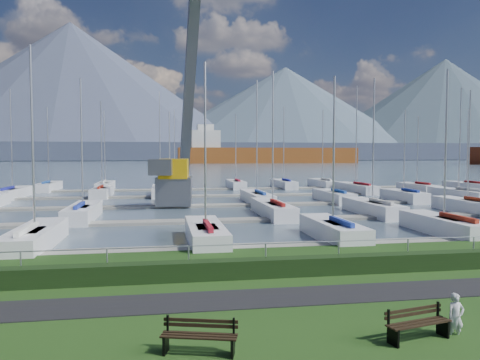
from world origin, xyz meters
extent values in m
cube|color=black|center=(0.00, -3.00, 0.01)|extent=(160.00, 2.00, 0.04)
cube|color=#485969|center=(0.00, 260.00, -0.40)|extent=(800.00, 540.00, 0.20)
cube|color=black|center=(0.00, -0.40, 0.35)|extent=(80.00, 0.70, 0.70)
cylinder|color=#9CA0A5|center=(0.00, 0.00, 1.20)|extent=(80.00, 0.04, 0.04)
cube|color=#424A61|center=(0.00, 330.00, 6.00)|extent=(900.00, 80.00, 12.00)
cone|color=#424A61|center=(-80.00, 400.00, 57.50)|extent=(340.00, 340.00, 115.00)
cone|color=#495A6C|center=(110.00, 410.00, 42.50)|extent=(300.00, 300.00, 85.00)
cone|color=#3C4B58|center=(280.00, 420.00, 50.00)|extent=(320.00, 320.00, 100.00)
cube|color=slate|center=(0.00, 6.00, -0.22)|extent=(90.00, 1.60, 0.25)
cube|color=slate|center=(0.00, 16.00, -0.22)|extent=(90.00, 1.60, 0.25)
cube|color=gray|center=(0.00, 26.00, -0.22)|extent=(90.00, 1.60, 0.25)
cube|color=slate|center=(0.00, 36.00, -0.22)|extent=(90.00, 1.60, 0.25)
cube|color=gray|center=(0.00, 46.00, -0.22)|extent=(90.00, 1.60, 0.25)
cube|color=black|center=(-4.92, -6.68, 0.23)|extent=(0.17, 0.40, 0.45)
cube|color=black|center=(-4.87, -6.51, 0.65)|extent=(0.06, 0.06, 0.40)
cube|color=black|center=(-3.38, -7.12, 0.23)|extent=(0.17, 0.40, 0.45)
cube|color=black|center=(-3.33, -6.95, 0.65)|extent=(0.06, 0.06, 0.40)
cube|color=black|center=(-4.19, -7.05, 0.45)|extent=(1.76, 0.59, 0.04)
cube|color=black|center=(-4.15, -6.90, 0.45)|extent=(1.76, 0.59, 0.04)
cube|color=black|center=(-4.11, -6.76, 0.45)|extent=(1.76, 0.59, 0.04)
cube|color=black|center=(-4.10, -6.71, 0.62)|extent=(1.74, 0.53, 0.08)
cube|color=black|center=(-4.10, -6.71, 0.74)|extent=(1.74, 0.53, 0.08)
cube|color=black|center=(0.60, -7.18, 0.23)|extent=(0.15, 0.40, 0.45)
cube|color=black|center=(0.56, -7.00, 0.65)|extent=(0.06, 0.06, 0.40)
cube|color=black|center=(2.16, -6.83, 0.23)|extent=(0.15, 0.40, 0.45)
cube|color=black|center=(2.12, -6.65, 0.65)|extent=(0.06, 0.06, 0.40)
cube|color=black|center=(1.41, -7.15, 0.45)|extent=(1.78, 0.49, 0.04)
cube|color=black|center=(1.38, -7.00, 0.45)|extent=(1.78, 0.49, 0.04)
cube|color=black|center=(1.35, -6.86, 0.45)|extent=(1.78, 0.49, 0.04)
cube|color=black|center=(1.33, -6.81, 0.62)|extent=(1.77, 0.43, 0.08)
cube|color=black|center=(1.33, -6.81, 0.74)|extent=(1.77, 0.43, 0.08)
imported|color=#BBBBC3|center=(2.51, -6.84, 0.63)|extent=(0.46, 0.31, 1.25)
cube|color=slate|center=(-3.86, 26.23, 1.20)|extent=(3.49, 3.49, 2.60)
cube|color=#C4940B|center=(-3.86, 26.23, 3.30)|extent=(2.91, 3.63, 1.80)
cube|color=#505357|center=(-2.06, 30.73, 12.30)|extent=(1.89, 11.26, 19.89)
cube|color=#505157|center=(-5.06, 24.23, 3.50)|extent=(2.20, 2.38, 1.40)
cube|color=brown|center=(48.66, 217.00, 2.50)|extent=(91.24, 19.34, 10.00)
cube|color=silver|center=(16.82, 217.47, 10.00)|extent=(14.21, 14.21, 12.00)
cube|color=silver|center=(16.82, 217.47, 17.00)|extent=(8.12, 8.12, 4.00)
camera|label=1|loc=(-4.98, -17.64, 4.73)|focal=35.00mm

